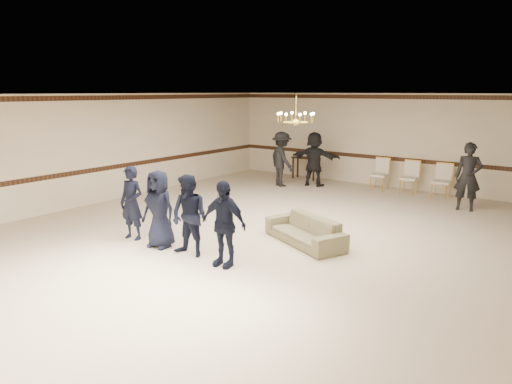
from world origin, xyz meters
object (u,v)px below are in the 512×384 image
Objects in this scene: boy_b at (159,209)px; boy_c at (189,216)px; chandelier at (296,108)px; settee at (305,230)px; boy_d at (223,224)px; adult_mid at (314,159)px; console_table at (305,168)px; adult_right at (468,177)px; banquet_chair_mid at (409,178)px; adult_left at (282,159)px; banquet_chair_right at (441,181)px; banquet_chair_left at (380,175)px; boy_a at (132,203)px.

boy_c is at bearing -5.83° from boy_b.
chandelier is at bearing 57.92° from boy_b.
chandelier reaches higher than settee.
adult_mid reaches higher than boy_d.
console_table is (-2.94, 5.49, -2.45)m from chandelier.
adult_right is (2.71, 7.21, 0.12)m from boy_d.
banquet_chair_mid is (1.64, 8.30, -0.30)m from boy_c.
adult_left is (-1.49, 6.91, 0.12)m from boy_b.
boy_b is at bearing 86.03° from adult_mid.
adult_left is at bearing -169.06° from banquet_chair_right.
boy_b is at bearing -85.34° from console_table.
chandelier is 0.49× the size of adult_left.
banquet_chair_right is at bearing 73.30° from boy_d.
boy_a is at bearing -106.37° from banquet_chair_left.
console_table is (-5.97, 1.29, -0.53)m from adult_right.
chandelier reaches higher than adult_mid.
banquet_chair_left is at bearing 73.66° from boy_b.
boy_d reaches higher than settee.
adult_left and adult_right have the same top height.
boy_c is at bearing -79.57° from console_table.
adult_right reaches higher than boy_d.
banquet_chair_mid is at bearing -132.90° from adult_left.
boy_a reaches higher than settee.
banquet_chair_mid is (2.54, 8.30, -0.30)m from boy_b.
adult_left reaches higher than banquet_chair_left.
chandelier is 5.40m from adult_mid.
boy_a is 1.56× the size of banquet_chair_left.
boy_a is at bearing 123.01° from adult_left.
chandelier is 3.93m from boy_b.
console_table is at bearing 106.12° from boy_d.
settee is (2.37, 2.05, -0.53)m from boy_b.
chandelier is at bearing -115.69° from banquet_chair_right.
banquet_chair_left is 1.06× the size of console_table.
adult_mid reaches higher than settee.
boy_d is 7.71m from adult_right.
banquet_chair_mid and banquet_chair_right have the same top height.
banquet_chair_left is 3.01m from console_table.
boy_c is 8.83m from console_table.
adult_right is at bearing -17.24° from console_table.
boy_a is 3.89m from settee.
adult_right is (5.41, 7.21, 0.12)m from boy_a.
adult_right reaches higher than banquet_chair_left.
boy_b is 8.45m from banquet_chair_left.
adult_mid is at bearing 96.14° from boy_c.
chandelier is 6.14m from banquet_chair_right.
boy_a is 0.87× the size of adult_right.
boy_c reaches higher than banquet_chair_left.
boy_d is 8.31m from banquet_chair_left.
boy_d is at bearing -96.83° from banquet_chair_mid.
boy_c is 0.87× the size of adult_mid.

